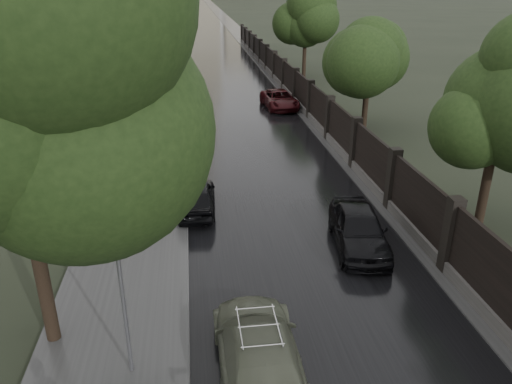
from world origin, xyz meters
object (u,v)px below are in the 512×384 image
tree_left_near (9,110)px  traffic_light (180,88)px  tree_left_far (126,36)px  car_right_far (280,99)px  tree_right_b (370,51)px  tree_right_c (306,25)px  car_right_near (359,228)px  tree_right_a (502,103)px  volga_sedan (259,352)px  lamp_post (121,284)px  hatchback_left (196,196)px

tree_left_near → traffic_light: (3.30, 21.99, -4.02)m
traffic_light → tree_left_far: bearing=126.5°
tree_left_far → car_right_far: tree_left_far is taller
tree_right_b → tree_right_c: (0.00, 18.00, 0.00)m
tree_right_c → car_right_near: 33.70m
tree_right_a → traffic_light: size_ratio=1.75×
volga_sedan → tree_right_c: bearing=-104.2°
tree_left_near → lamp_post: (2.20, -1.50, -3.75)m
lamp_post → tree_left_far: bearing=95.2°
hatchback_left → car_right_near: size_ratio=0.89×
tree_right_c → hatchback_left: size_ratio=1.77×
traffic_light → volga_sedan: bearing=-85.2°
tree_right_b → tree_right_c: 18.00m
lamp_post → car_right_far: bearing=72.5°
tree_right_b → tree_left_near: bearing=-128.5°
tree_left_far → hatchback_left: 20.16m
tree_right_c → car_right_far: size_ratio=1.46×
lamp_post → car_right_near: bearing=35.9°
volga_sedan → car_right_far: bearing=-101.1°
tree_left_far → car_right_far: (11.02, -1.74, -4.57)m
tree_left_near → tree_right_c: 39.99m
tree_right_a → volga_sedan: size_ratio=1.38×
tree_left_far → lamp_post: size_ratio=1.45×
tree_right_b → lamp_post: 24.33m
tree_left_far → tree_right_c: 18.45m
tree_right_a → tree_right_c: bearing=90.0°
tree_right_b → hatchback_left: 16.29m
tree_left_far → tree_left_near: bearing=-89.2°
tree_left_near → tree_left_far: bearing=90.8°
tree_right_a → volga_sedan: tree_right_a is taller
tree_left_near → hatchback_left: tree_left_near is taller
tree_left_far → car_right_far: bearing=-9.0°
tree_right_a → hatchback_left: bearing=165.5°
tree_right_a → car_right_near: size_ratio=1.58×
tree_right_b → volga_sedan: size_ratio=1.38×
lamp_post → car_right_near: lamp_post is taller
tree_left_near → hatchback_left: size_ratio=2.32×
volga_sedan → car_right_far: volga_sedan is taller
tree_left_near → tree_right_b: bearing=51.5°
tree_right_b → lamp_post: size_ratio=1.37×
tree_left_near → volga_sedan: 8.02m
car_right_far → tree_left_near: bearing=-117.3°
tree_right_b → traffic_light: 12.44m
tree_left_near → car_right_near: bearing=22.2°
tree_right_a → car_right_near: bearing=-169.2°
tree_left_near → tree_right_a: (15.10, 5.00, -1.47)m
car_right_near → tree_left_far: bearing=120.9°
tree_right_a → tree_right_b: size_ratio=1.00×
lamp_post → hatchback_left: size_ratio=1.29×
tree_right_a → lamp_post: bearing=-153.3°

